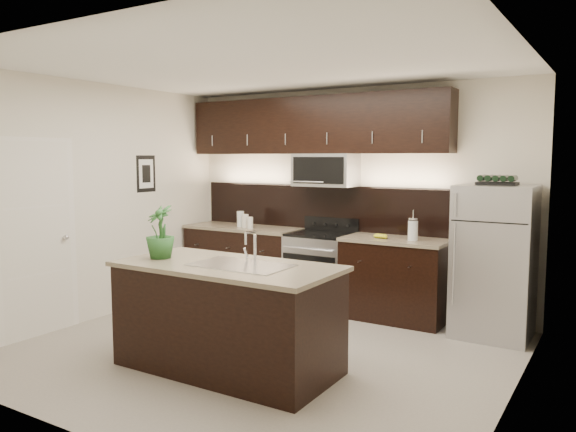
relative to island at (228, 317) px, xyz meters
The scene contains 12 objects.
ground 0.71m from the island, 91.40° to the left, with size 4.50×4.50×0.00m, color gray.
room_walls 1.33m from the island, 104.02° to the left, with size 4.52×4.02×2.71m.
counter_run 2.27m from the island, 101.90° to the left, with size 3.51×0.65×0.94m.
upper_fixtures 2.93m from the island, 100.57° to the left, with size 3.49×0.40×1.66m.
island is the anchor object (origin of this frame).
sink_faucet 0.51m from the island, ahead, with size 0.84×0.50×0.28m.
refrigerator 2.82m from the island, 50.45° to the left, with size 0.76×0.69×1.58m, color #B2B2B7.
wine_rack 3.03m from the island, 50.45° to the left, with size 0.39×0.24×0.09m.
plant 0.99m from the island, behind, with size 0.27×0.27×0.48m, color #245522.
canisters 2.61m from the island, 122.54° to the left, with size 0.30×0.16×0.21m.
french_press 2.43m from the island, 67.24° to the left, with size 0.11×0.11×0.33m.
bananas 2.26m from the island, 76.56° to the left, with size 0.17×0.13×0.05m, color yellow.
Camera 1 is at (2.95, -4.34, 1.86)m, focal length 35.00 mm.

